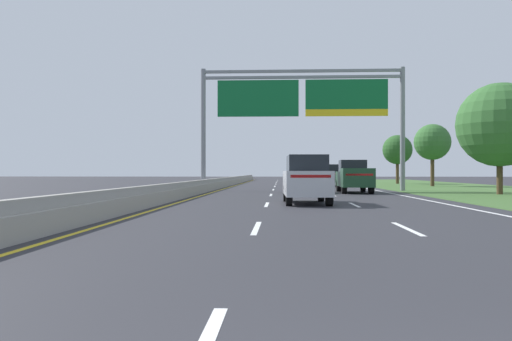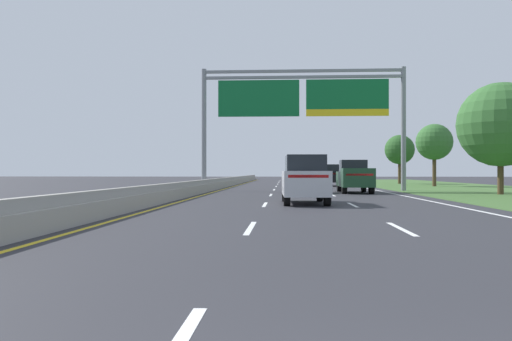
% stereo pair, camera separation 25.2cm
% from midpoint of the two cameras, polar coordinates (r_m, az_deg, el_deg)
% --- Properties ---
extents(ground_plane, '(220.00, 220.00, 0.00)m').
position_cam_midpoint_polar(ground_plane, '(37.22, 4.54, -2.29)').
color(ground_plane, '#2B2B30').
extents(lane_striping, '(11.96, 106.00, 0.01)m').
position_cam_midpoint_polar(lane_striping, '(36.76, 4.56, -2.32)').
color(lane_striping, white).
rests_on(lane_striping, ground).
extents(grass_verge_right, '(14.00, 110.00, 0.02)m').
position_cam_midpoint_polar(grass_verge_right, '(40.13, 24.89, -2.11)').
color(grass_verge_right, '#3D602D').
rests_on(grass_verge_right, ground).
extents(median_barrier_concrete, '(0.60, 110.00, 0.85)m').
position_cam_midpoint_polar(median_barrier_concrete, '(37.59, -5.57, -1.73)').
color(median_barrier_concrete, '#99968E').
rests_on(median_barrier_concrete, ground).
extents(overhead_sign_gantry, '(15.06, 0.42, 9.08)m').
position_cam_midpoint_polar(overhead_sign_gantry, '(38.08, 4.97, 7.49)').
color(overhead_sign_gantry, gray).
rests_on(overhead_sign_gantry, ground).
extents(pickup_truck_darkgreen, '(2.10, 5.44, 2.20)m').
position_cam_midpoint_polar(pickup_truck_darkgreen, '(34.80, 10.68, -0.67)').
color(pickup_truck_darkgreen, '#193D23').
rests_on(pickup_truck_darkgreen, ground).
extents(car_black_right_lane_suv, '(1.95, 4.72, 2.11)m').
position_cam_midpoint_polar(car_black_right_lane_suv, '(50.88, 8.20, -0.48)').
color(car_black_right_lane_suv, black).
rests_on(car_black_right_lane_suv, ground).
extents(car_silver_centre_lane_suv, '(2.03, 4.75, 2.11)m').
position_cam_midpoint_polar(car_silver_centre_lane_suv, '(22.50, 5.31, -0.91)').
color(car_silver_centre_lane_suv, '#B2B5BA').
rests_on(car_silver_centre_lane_suv, ground).
extents(car_grey_centre_lane_sedan, '(1.93, 4.45, 1.57)m').
position_cam_midpoint_polar(car_grey_centre_lane_sedan, '(33.92, 4.62, -1.12)').
color(car_grey_centre_lane_sedan, slate).
rests_on(car_grey_centre_lane_sedan, ground).
extents(roadside_tree_mid, '(5.14, 5.14, 6.85)m').
position_cam_midpoint_polar(roadside_tree_mid, '(34.70, 25.37, 4.63)').
color(roadside_tree_mid, '#4C3823').
rests_on(roadside_tree_mid, ground).
extents(roadside_tree_far, '(3.46, 3.46, 5.99)m').
position_cam_midpoint_polar(roadside_tree_far, '(51.91, 18.97, 3.00)').
color(roadside_tree_far, '#4C3823').
rests_on(roadside_tree_far, ground).
extents(roadside_tree_distant, '(3.40, 3.40, 5.67)m').
position_cam_midpoint_polar(roadside_tree_distant, '(61.32, 15.40, 2.24)').
color(roadside_tree_distant, '#4C3823').
rests_on(roadside_tree_distant, ground).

